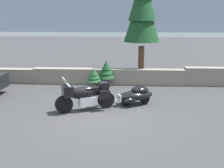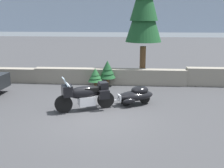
% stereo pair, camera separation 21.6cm
% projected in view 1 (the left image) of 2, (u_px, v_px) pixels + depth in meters
% --- Properties ---
extents(ground_plane, '(80.00, 80.00, 0.00)m').
position_uv_depth(ground_plane, '(98.00, 117.00, 9.71)').
color(ground_plane, '#38383A').
extents(stone_guard_wall, '(24.00, 0.59, 0.94)m').
position_uv_depth(stone_guard_wall, '(117.00, 76.00, 14.43)').
color(stone_guard_wall, gray).
rests_on(stone_guard_wall, ground).
extents(distant_ridgeline, '(240.00, 80.00, 16.00)m').
position_uv_depth(distant_ridgeline, '(126.00, 4.00, 99.85)').
color(distant_ridgeline, '#99A8BF').
rests_on(distant_ridgeline, ground).
extents(touring_motorcycle, '(2.17, 1.28, 1.33)m').
position_uv_depth(touring_motorcycle, '(85.00, 95.00, 10.30)').
color(touring_motorcycle, black).
rests_on(touring_motorcycle, ground).
extents(car_shaped_trailer, '(2.16, 1.24, 0.76)m').
position_uv_depth(car_shaped_trailer, '(136.00, 95.00, 11.06)').
color(car_shaped_trailer, black).
rests_on(car_shaped_trailer, ground).
extents(pine_tree_tall, '(1.93, 1.93, 6.67)m').
position_uv_depth(pine_tree_tall, '(143.00, 3.00, 14.29)').
color(pine_tree_tall, brown).
rests_on(pine_tree_tall, ground).
extents(pine_sapling_near, '(0.76, 0.76, 0.98)m').
position_uv_depth(pine_sapling_near, '(94.00, 76.00, 13.69)').
color(pine_sapling_near, brown).
rests_on(pine_sapling_near, ground).
extents(pine_sapling_farther, '(0.83, 0.83, 1.33)m').
position_uv_depth(pine_sapling_farther, '(106.00, 70.00, 13.93)').
color(pine_sapling_farther, brown).
rests_on(pine_sapling_farther, ground).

